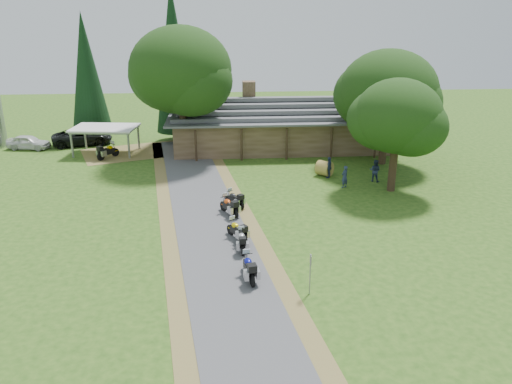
{
  "coord_description": "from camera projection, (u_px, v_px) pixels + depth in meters",
  "views": [
    {
      "loc": [
        0.04,
        -23.02,
        12.36
      ],
      "look_at": [
        2.3,
        6.73,
        1.6
      ],
      "focal_mm": 35.0,
      "sensor_mm": 36.0,
      "label": 1
    }
  ],
  "objects": [
    {
      "name": "carport",
      "position": [
        106.0,
        140.0,
        46.06
      ],
      "size": [
        6.16,
        4.49,
        2.49
      ],
      "primitive_type": null,
      "rotation": [
        0.0,
        0.0,
        -0.12
      ],
      "color": "silver",
      "rests_on": "ground"
    },
    {
      "name": "person_a",
      "position": [
        345.0,
        175.0,
        37.05
      ],
      "size": [
        0.69,
        0.66,
        1.98
      ],
      "primitive_type": "imported",
      "rotation": [
        0.0,
        0.0,
        3.77
      ],
      "color": "#283352",
      "rests_on": "ground"
    },
    {
      "name": "motorcycle_row_a",
      "position": [
        249.0,
        267.0,
        24.35
      ],
      "size": [
        0.92,
        2.01,
        1.33
      ],
      "primitive_type": null,
      "rotation": [
        0.0,
        0.0,
        1.72
      ],
      "color": "#0F1289",
      "rests_on": "ground"
    },
    {
      "name": "driveway",
      "position": [
        212.0,
        234.0,
        29.5
      ],
      "size": [
        51.95,
        51.95,
        0.0
      ],
      "primitive_type": "plane",
      "rotation": [
        0.0,
        0.0,
        0.14
      ],
      "color": "#48484A",
      "rests_on": "ground"
    },
    {
      "name": "cedar_near",
      "position": [
        174.0,
        64.0,
        48.33
      ],
      "size": [
        4.08,
        4.08,
        15.24
      ],
      "primitive_type": "cone",
      "color": "black",
      "rests_on": "ground"
    },
    {
      "name": "motorcycle_carport_a",
      "position": [
        108.0,
        150.0,
        44.59
      ],
      "size": [
        1.85,
        2.13,
        1.47
      ],
      "primitive_type": null,
      "rotation": [
        0.0,
        0.0,
        0.92
      ],
      "color": "#DBAD00",
      "rests_on": "ground"
    },
    {
      "name": "person_b",
      "position": [
        375.0,
        169.0,
        38.39
      ],
      "size": [
        0.71,
        0.66,
        2.04
      ],
      "primitive_type": "imported",
      "rotation": [
        0.0,
        0.0,
        2.59
      ],
      "color": "#283352",
      "rests_on": "ground"
    },
    {
      "name": "car_white_sedan",
      "position": [
        28.0,
        140.0,
        47.59
      ],
      "size": [
        3.08,
        5.45,
        1.71
      ],
      "primitive_type": "imported",
      "rotation": [
        0.0,
        0.0,
        1.38
      ],
      "color": "silver",
      "rests_on": "ground"
    },
    {
      "name": "motorcycle_row_d",
      "position": [
        229.0,
        205.0,
        32.11
      ],
      "size": [
        1.47,
        2.01,
        1.33
      ],
      "primitive_type": null,
      "rotation": [
        0.0,
        0.0,
        2.06
      ],
      "color": "#DD4E14",
      "rests_on": "ground"
    },
    {
      "name": "oak_lodge_right",
      "position": [
        387.0,
        106.0,
        41.61
      ],
      "size": [
        8.21,
        8.21,
        9.96
      ],
      "primitive_type": null,
      "color": "#153510",
      "rests_on": "ground"
    },
    {
      "name": "sign_post",
      "position": [
        310.0,
        275.0,
        22.88
      ],
      "size": [
        0.37,
        0.06,
        2.05
      ],
      "primitive_type": null,
      "color": "gray",
      "rests_on": "ground"
    },
    {
      "name": "cedar_far",
      "position": [
        87.0,
        77.0,
        49.57
      ],
      "size": [
        3.92,
        3.92,
        12.56
      ],
      "primitive_type": "cone",
      "color": "black",
      "rests_on": "ground"
    },
    {
      "name": "lodge",
      "position": [
        281.0,
        122.0,
        47.89
      ],
      "size": [
        21.4,
        9.4,
        4.9
      ],
      "primitive_type": null,
      "color": "brown",
      "rests_on": "ground"
    },
    {
      "name": "ground",
      "position": [
        222.0,
        266.0,
        25.78
      ],
      "size": [
        120.0,
        120.0,
        0.0
      ],
      "primitive_type": "plane",
      "color": "#264C15",
      "rests_on": "ground"
    },
    {
      "name": "hay_bale",
      "position": [
        325.0,
        168.0,
        39.93
      ],
      "size": [
        1.62,
        1.63,
        1.2
      ],
      "primitive_type": "cylinder",
      "rotation": [
        1.57,
        0.0,
        0.82
      ],
      "color": "#A4883C",
      "rests_on": "ground"
    },
    {
      "name": "oak_driveway",
      "position": [
        396.0,
        131.0,
        35.23
      ],
      "size": [
        6.19,
        6.19,
        8.93
      ],
      "primitive_type": null,
      "color": "#153510",
      "rests_on": "ground"
    },
    {
      "name": "motorcycle_row_c",
      "position": [
        237.0,
        229.0,
        28.62
      ],
      "size": [
        1.42,
        1.91,
        1.26
      ],
      "primitive_type": null,
      "rotation": [
        0.0,
        0.0,
        2.07
      ],
      "color": "#DDBF04",
      "rests_on": "ground"
    },
    {
      "name": "motorcycle_row_b",
      "position": [
        242.0,
        240.0,
        27.37
      ],
      "size": [
        0.59,
        1.75,
        1.19
      ],
      "primitive_type": null,
      "rotation": [
        0.0,
        0.0,
        1.59
      ],
      "color": "#A9ABB0",
      "rests_on": "ground"
    },
    {
      "name": "oak_lodge_left",
      "position": [
        181.0,
        88.0,
        43.16
      ],
      "size": [
        8.8,
        8.8,
        12.46
      ],
      "primitive_type": null,
      "color": "#153510",
      "rests_on": "ground"
    },
    {
      "name": "person_c",
      "position": [
        329.0,
        166.0,
        39.28
      ],
      "size": [
        0.59,
        0.68,
        1.99
      ],
      "primitive_type": "imported",
      "rotation": [
        0.0,
        0.0,
        4.33
      ],
      "color": "#283352",
      "rests_on": "ground"
    },
    {
      "name": "car_dark_suv",
      "position": [
        82.0,
        133.0,
        49.02
      ],
      "size": [
        4.09,
        6.63,
        2.36
      ],
      "primitive_type": "imported",
      "rotation": [
        0.0,
        0.0,
        1.83
      ],
      "color": "black",
      "rests_on": "ground"
    },
    {
      "name": "motorcycle_row_e",
      "position": [
        234.0,
        198.0,
        33.49
      ],
      "size": [
        1.48,
        1.74,
        1.19
      ],
      "primitive_type": null,
      "rotation": [
        0.0,
        0.0,
        2.2
      ],
      "color": "black",
      "rests_on": "ground"
    }
  ]
}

